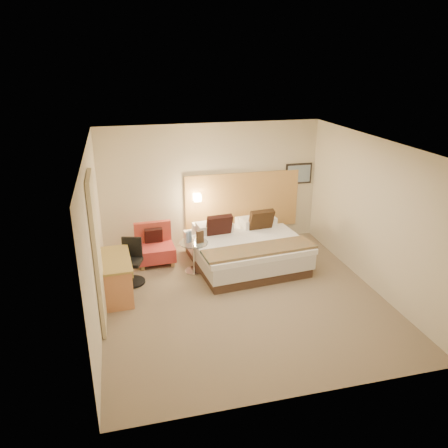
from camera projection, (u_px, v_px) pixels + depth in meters
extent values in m
cube|color=#7D6B54|center=(243.00, 297.00, 7.73)|extent=(4.80, 5.00, 0.02)
cube|color=white|center=(245.00, 144.00, 6.75)|extent=(4.80, 5.00, 0.02)
cube|color=beige|center=(211.00, 186.00, 9.52)|extent=(4.80, 0.02, 2.70)
cube|color=beige|center=(306.00, 303.00, 4.97)|extent=(4.80, 0.02, 2.70)
cube|color=beige|center=(93.00, 240.00, 6.70)|extent=(0.02, 5.00, 2.70)
cube|color=beige|center=(373.00, 214.00, 7.78)|extent=(0.02, 5.00, 2.70)
cube|color=tan|center=(242.00, 201.00, 9.78)|extent=(2.60, 0.04, 1.30)
cube|color=black|center=(299.00, 174.00, 9.89)|extent=(0.62, 0.03, 0.47)
cube|color=#758DA1|center=(299.00, 174.00, 9.87)|extent=(0.54, 0.01, 0.39)
cylinder|color=silver|center=(197.00, 197.00, 9.43)|extent=(0.02, 0.12, 0.02)
cube|color=#F8E6C1|center=(197.00, 197.00, 9.37)|extent=(0.15, 0.15, 0.15)
cube|color=beige|center=(97.00, 254.00, 6.53)|extent=(0.06, 0.90, 2.42)
cylinder|color=#90ABDF|center=(188.00, 237.00, 8.38)|extent=(0.08, 0.08, 0.22)
cylinder|color=#7791B8|center=(190.00, 236.00, 8.43)|extent=(0.08, 0.08, 0.22)
cube|color=#3E2919|center=(200.00, 237.00, 8.38)|extent=(0.15, 0.09, 0.25)
cube|color=#412C20|center=(245.00, 260.00, 8.94)|extent=(2.18, 2.18, 0.18)
cube|color=silver|center=(245.00, 249.00, 8.85)|extent=(2.25, 2.25, 0.31)
cube|color=white|center=(251.00, 245.00, 8.52)|extent=(2.25, 1.68, 0.10)
cube|color=white|center=(211.00, 227.00, 9.27)|extent=(0.75, 0.46, 0.18)
cube|color=white|center=(253.00, 222.00, 9.58)|extent=(0.75, 0.46, 0.18)
cube|color=white|center=(214.00, 227.00, 9.00)|extent=(0.75, 0.46, 0.18)
cube|color=white|center=(258.00, 221.00, 9.31)|extent=(0.75, 0.46, 0.18)
cube|color=black|center=(219.00, 227.00, 8.80)|extent=(0.54, 0.33, 0.53)
cube|color=black|center=(261.00, 221.00, 9.09)|extent=(0.54, 0.33, 0.53)
cube|color=orange|center=(260.00, 249.00, 8.13)|extent=(2.20, 0.78, 0.05)
cube|color=#A1834B|center=(143.00, 268.00, 8.69)|extent=(0.08, 0.08, 0.09)
cube|color=tan|center=(173.00, 264.00, 8.85)|extent=(0.08, 0.08, 0.09)
cube|color=#A3664D|center=(140.00, 257.00, 9.16)|extent=(0.08, 0.08, 0.09)
cube|color=tan|center=(168.00, 253.00, 9.32)|extent=(0.08, 0.08, 0.09)
cube|color=#BA3432|center=(155.00, 252.00, 8.93)|extent=(0.78, 0.69, 0.28)
cube|color=#B93F31|center=(153.00, 232.00, 9.05)|extent=(0.76, 0.15, 0.42)
cube|color=black|center=(154.00, 236.00, 8.99)|extent=(0.37, 0.19, 0.37)
cylinder|color=silver|center=(194.00, 271.00, 8.65)|extent=(0.47, 0.47, 0.02)
cylinder|color=silver|center=(194.00, 257.00, 8.54)|extent=(0.06, 0.06, 0.58)
cylinder|color=white|center=(194.00, 243.00, 8.43)|extent=(0.69, 0.69, 0.01)
cube|color=#A2863F|center=(115.00, 260.00, 7.54)|extent=(0.58, 1.17, 0.04)
cube|color=#CE8251|center=(119.00, 293.00, 7.18)|extent=(0.48, 0.06, 0.68)
cube|color=#A98242|center=(115.00, 265.00, 8.15)|extent=(0.48, 0.06, 0.68)
cube|color=#A58D40|center=(118.00, 263.00, 7.58)|extent=(0.48, 1.09, 0.10)
cylinder|color=black|center=(132.00, 282.00, 8.19)|extent=(0.60, 0.60, 0.04)
cylinder|color=black|center=(131.00, 272.00, 8.11)|extent=(0.07, 0.07, 0.37)
cube|color=black|center=(131.00, 262.00, 8.04)|extent=(0.49, 0.49, 0.06)
cube|color=black|center=(132.00, 247.00, 8.12)|extent=(0.37, 0.15, 0.39)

